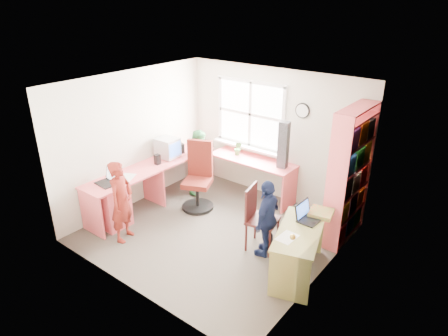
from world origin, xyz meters
name	(u,v)px	position (x,y,z in m)	size (l,w,h in m)	color
room	(218,161)	(0.01, 0.10, 1.22)	(3.64, 3.44, 2.44)	#433C35
l_desk	(144,191)	(-1.31, -0.28, 0.46)	(2.38, 2.95, 0.75)	#FF666C
right_desk	(299,242)	(1.53, -0.09, 0.50)	(0.88, 1.30, 0.69)	olive
bookshelf	(349,178)	(1.65, 1.19, 1.00)	(0.30, 1.02, 2.10)	#FF666C
swivel_chair	(198,180)	(-0.77, 0.51, 0.52)	(0.75, 0.75, 1.21)	black
wooden_chair	(258,215)	(0.75, 0.11, 0.54)	(0.51, 0.51, 0.99)	#461917
crt_monitor	(168,148)	(-1.54, 0.54, 0.94)	(0.40, 0.35, 0.37)	#B0B1B5
laptop_left	(109,180)	(-1.51, -0.82, 0.80)	(0.36, 0.31, 0.23)	black
laptop_right	(307,215)	(1.47, 0.23, 0.74)	(0.30, 0.36, 0.24)	black
speaker_a	(157,159)	(-1.46, 0.20, 0.84)	(0.10, 0.10, 0.18)	black
speaker_b	(181,148)	(-1.50, 0.85, 0.85)	(0.12, 0.12, 0.19)	black
cd_tower	(283,145)	(0.36, 1.45, 1.16)	(0.18, 0.17, 0.83)	black
game_box	(321,213)	(1.58, 0.45, 0.72)	(0.37, 0.37, 0.06)	red
paper_a	(127,177)	(-1.45, -0.51, 0.75)	(0.33, 0.38, 0.00)	silver
paper_b	(287,237)	(1.48, -0.34, 0.69)	(0.22, 0.30, 0.00)	silver
potted_plant	(238,148)	(-0.58, 1.42, 0.89)	(0.15, 0.12, 0.27)	#377E32
person_red	(122,201)	(-1.01, -0.99, 0.65)	(0.47, 0.31, 1.30)	maroon
person_green	(201,162)	(-1.13, 0.98, 0.62)	(0.60, 0.47, 1.24)	#2C7039
person_navy	(267,218)	(0.95, 0.04, 0.59)	(0.70, 0.29, 1.19)	#141C40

